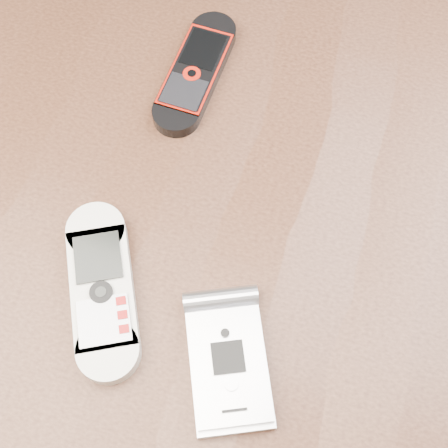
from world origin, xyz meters
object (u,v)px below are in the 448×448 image
nokia_black_red (195,72)px  motorola_razr (229,364)px  nokia_white (102,289)px  table (219,274)px

nokia_black_red → motorola_razr: 0.26m
nokia_white → nokia_black_red: size_ratio=1.04×
table → nokia_white: (-0.07, -0.07, 0.11)m
nokia_white → nokia_black_red: bearing=61.9°
table → nokia_black_red: bearing=112.7°
table → nokia_black_red: nokia_black_red is taller
table → nokia_white: size_ratio=8.54×
nokia_black_red → motorola_razr: size_ratio=1.27×
nokia_black_red → nokia_white: bearing=-88.7°
nokia_white → nokia_black_red: nokia_white is taller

